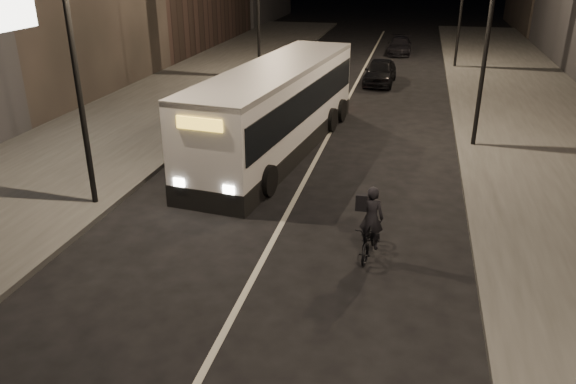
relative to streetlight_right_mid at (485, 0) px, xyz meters
The scene contains 10 objects.
ground 14.18m from the streetlight_right_mid, 113.96° to the right, with size 180.00×180.00×0.00m, color black.
sidewalk_right 6.48m from the streetlight_right_mid, 32.26° to the left, with size 7.00×70.00×0.16m, color #353532.
sidewalk_left 14.94m from the streetlight_right_mid, behind, with size 7.00×70.00×0.16m, color #353532.
streetlight_right_mid is the anchor object (origin of this frame).
streetlight_left_near 13.33m from the streetlight_right_mid, 143.12° to the right, with size 1.20×0.44×8.12m.
city_bus 8.04m from the streetlight_right_mid, 165.14° to the right, with size 3.89×11.97×3.17m.
cyclist_on_bicycle 10.66m from the streetlight_right_mid, 107.11° to the right, with size 0.77×1.72×1.92m.
car_near 12.14m from the streetlight_right_mid, 111.21° to the left, with size 1.62×4.02×1.37m, color black.
car_mid 14.09m from the streetlight_right_mid, 128.55° to the left, with size 1.30×3.72×1.23m, color #373639.
car_far 21.63m from the streetlight_right_mid, 99.28° to the left, with size 1.62×4.00×1.16m, color black.
Camera 1 is at (3.25, -9.36, 6.95)m, focal length 35.00 mm.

